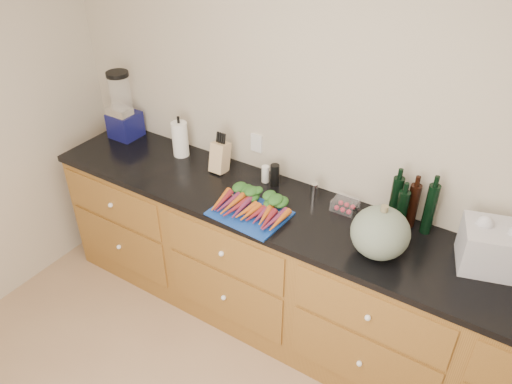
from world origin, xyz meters
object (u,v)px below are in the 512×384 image
Objects in this scene: carrots at (253,206)px; paper_towel at (180,139)px; cutting_board at (250,213)px; blender_appliance at (123,109)px; tomato_box at (345,205)px; knife_block at (220,157)px; squash at (380,233)px.

paper_towel is at bearing 159.48° from carrots.
cutting_board is 1.33m from blender_appliance.
paper_towel reaches higher than tomato_box.
blender_appliance is at bearing 167.48° from carrots.
blender_appliance is (-1.27, 0.32, 0.21)m from cutting_board.
tomato_box is (1.71, 0.01, -0.18)m from blender_appliance.
paper_towel is 0.34m from knife_block.
knife_block is at bearing 168.74° from squash.
carrots is 0.50m from knife_block.
blender_appliance is at bearing 166.00° from cutting_board.
paper_towel is 1.20m from tomato_box.
carrots is 0.92× the size of blender_appliance.
squash reaches higher than cutting_board.
knife_block is (0.34, -0.02, -0.02)m from paper_towel.
squash is 2.12× the size of tomato_box.
blender_appliance is 2.01× the size of paper_towel.
squash reaches higher than tomato_box.
paper_towel is 1.71× the size of tomato_box.
tomato_box is (-0.29, 0.26, -0.10)m from squash.
blender_appliance is 2.49× the size of knife_block.
tomato_box is (1.20, 0.01, -0.09)m from paper_towel.
carrots is at bearing -32.20° from knife_block.
cutting_board is at bearing -22.77° from paper_towel.
squash is at bearing 2.80° from carrots.
blender_appliance is 1.72m from tomato_box.
carrots is 0.82m from paper_towel.
tomato_box is at bearing 0.42° from blender_appliance.
blender_appliance is (-1.27, 0.28, 0.18)m from carrots.
blender_appliance is at bearing -179.58° from tomato_box.
squash is at bearing -11.26° from knife_block.
blender_appliance is at bearing 172.98° from squash.
cutting_board is at bearing -174.50° from squash.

